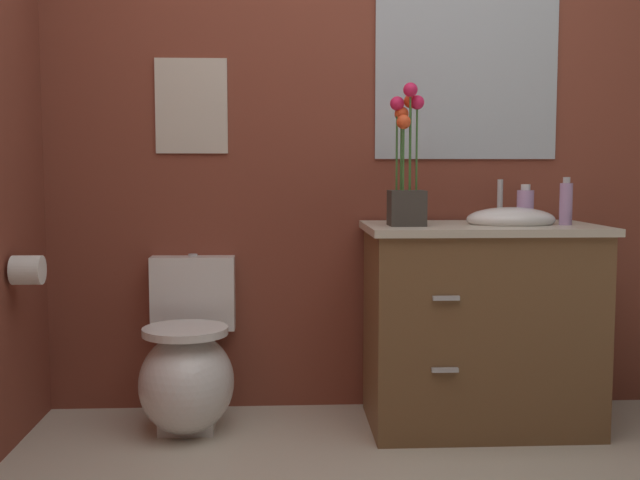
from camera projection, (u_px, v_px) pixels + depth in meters
name	position (u px, v px, depth m)	size (l,w,h in m)	color
wall_back	(412.00, 125.00, 3.39)	(4.34, 0.05, 2.50)	brown
toilet	(188.00, 369.00, 3.14)	(0.38, 0.59, 0.69)	white
vanity_cabinet	(480.00, 323.00, 3.16)	(0.94, 0.56, 1.01)	brown
flower_vase	(407.00, 179.00, 3.04)	(0.14, 0.14, 0.56)	#38332D
soap_bottle	(566.00, 203.00, 3.09)	(0.05, 0.05, 0.19)	#B28CBF
lotion_bottle	(525.00, 206.00, 3.15)	(0.07, 0.07, 0.16)	#B28CBF
wall_poster	(191.00, 106.00, 3.31)	(0.31, 0.01, 0.40)	beige
wall_mirror	(467.00, 78.00, 3.36)	(0.80, 0.01, 0.70)	#B2BCC6
toilet_paper_roll	(27.00, 270.00, 2.87)	(0.11, 0.11, 0.11)	white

